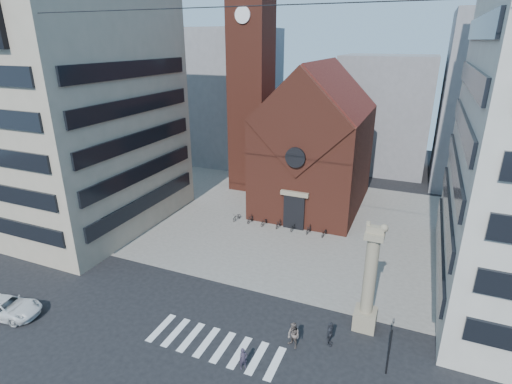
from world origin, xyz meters
TOP-DOWN VIEW (x-y plane):
  - ground at (0.00, 0.00)m, footprint 120.00×120.00m
  - piazza at (0.00, 19.00)m, footprint 46.00×30.00m
  - zebra_crossing at (0.55, -3.00)m, footprint 10.20×3.20m
  - church at (0.00, 25.04)m, footprint 12.00×16.65m
  - campanile at (-10.00, 28.00)m, footprint 5.50×5.50m
  - building_left at (-24.00, 10.00)m, footprint 18.00×20.00m
  - bg_block_left at (-20.00, 40.00)m, footprint 16.00×14.00m
  - bg_block_mid at (6.00, 45.00)m, footprint 14.00×12.00m
  - bg_block_right at (22.00, 42.00)m, footprint 16.00×14.00m
  - lion_column at (10.01, 3.00)m, footprint 1.63×1.60m
  - traffic_light at (12.00, -1.00)m, footprint 0.13×0.16m
  - white_car at (-15.91, -6.40)m, footprint 5.65×3.39m
  - pedestrian_0 at (3.31, -4.18)m, footprint 0.67×0.66m
  - pedestrian_1 at (5.73, -1.06)m, footprint 1.20×1.10m
  - pedestrian_2 at (8.01, 0.13)m, footprint 0.63×1.17m
  - scooter_0 at (-6.92, 16.42)m, footprint 0.79×1.64m
  - scooter_1 at (-5.15, 16.42)m, footprint 0.67×1.58m
  - scooter_2 at (-3.38, 16.42)m, footprint 0.79×1.64m
  - scooter_3 at (-1.61, 16.42)m, footprint 0.67×1.58m
  - scooter_4 at (0.17, 16.42)m, footprint 0.79×1.64m
  - scooter_5 at (1.94, 16.42)m, footprint 0.67×1.58m
  - scooter_6 at (3.71, 16.42)m, footprint 0.79×1.64m

SIDE VIEW (x-z plane):
  - ground at x=0.00m, z-range 0.00..0.00m
  - zebra_crossing at x=0.55m, z-range 0.00..0.01m
  - piazza at x=0.00m, z-range 0.00..0.05m
  - scooter_0 at x=-6.92m, z-range 0.05..0.88m
  - scooter_2 at x=-3.38m, z-range 0.05..0.88m
  - scooter_4 at x=0.17m, z-range 0.05..0.88m
  - scooter_6 at x=3.71m, z-range 0.05..0.88m
  - scooter_1 at x=-5.15m, z-range 0.05..0.97m
  - scooter_3 at x=-1.61m, z-range 0.05..0.97m
  - scooter_5 at x=1.94m, z-range 0.05..0.97m
  - white_car at x=-15.91m, z-range 0.00..1.47m
  - pedestrian_0 at x=3.31m, z-range 0.00..1.56m
  - pedestrian_2 at x=8.01m, z-range 0.00..1.89m
  - pedestrian_1 at x=5.73m, z-range 0.00..1.98m
  - traffic_light at x=12.00m, z-range 0.14..4.44m
  - lion_column at x=10.01m, z-range -0.88..7.79m
  - church at x=0.00m, z-range -1.02..16.98m
  - bg_block_mid at x=6.00m, z-range 0.00..18.00m
  - bg_block_left at x=-20.00m, z-range 0.00..22.00m
  - bg_block_right at x=22.00m, z-range 0.00..24.00m
  - building_left at x=-24.00m, z-range 0.00..26.00m
  - campanile at x=-10.00m, z-range 0.14..31.34m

